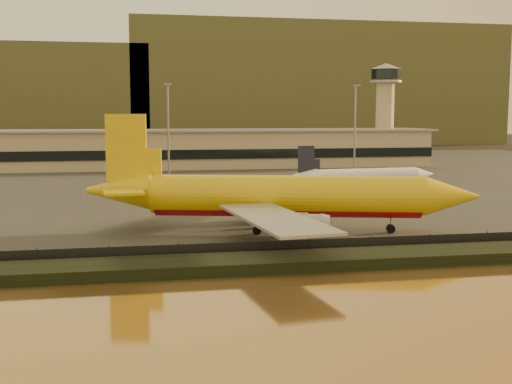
# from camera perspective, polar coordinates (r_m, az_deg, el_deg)

# --- Properties ---
(ground) EXTENTS (900.00, 900.00, 0.00)m
(ground) POSITION_cam_1_polar(r_m,az_deg,el_deg) (91.62, 1.31, -4.22)
(ground) COLOR black
(ground) RESTS_ON ground
(embankment) EXTENTS (320.00, 7.00, 1.40)m
(embankment) POSITION_cam_1_polar(r_m,az_deg,el_deg) (75.30, 4.04, -6.14)
(embankment) COLOR black
(embankment) RESTS_ON ground
(tarmac) EXTENTS (320.00, 220.00, 0.20)m
(tarmac) POSITION_cam_1_polar(r_m,az_deg,el_deg) (184.70, -4.89, 1.41)
(tarmac) COLOR #2D2D2D
(tarmac) RESTS_ON ground
(perimeter_fence) EXTENTS (300.00, 0.05, 2.20)m
(perimeter_fence) POSITION_cam_1_polar(r_m,az_deg,el_deg) (78.95, 3.30, -5.08)
(perimeter_fence) COLOR black
(perimeter_fence) RESTS_ON tarmac
(terminal_building) EXTENTS (202.00, 25.00, 12.60)m
(terminal_building) POSITION_cam_1_polar(r_m,az_deg,el_deg) (213.79, -9.64, 3.73)
(terminal_building) COLOR tan
(terminal_building) RESTS_ON tarmac
(control_tower) EXTENTS (11.20, 11.20, 35.50)m
(control_tower) POSITION_cam_1_polar(r_m,az_deg,el_deg) (236.29, 11.40, 7.73)
(control_tower) COLOR tan
(control_tower) RESTS_ON tarmac
(apron_light_masts) EXTENTS (152.20, 12.20, 25.40)m
(apron_light_masts) POSITION_cam_1_polar(r_m,az_deg,el_deg) (166.39, 0.95, 6.22)
(apron_light_masts) COLOR slate
(apron_light_masts) RESTS_ON tarmac
(distant_hills) EXTENTS (470.00, 160.00, 70.00)m
(distant_hills) POSITION_cam_1_polar(r_m,az_deg,el_deg) (428.11, -11.18, 8.60)
(distant_hills) COLOR brown
(distant_hills) RESTS_ON ground
(dhl_cargo_jet) EXTENTS (58.11, 55.72, 17.57)m
(dhl_cargo_jet) POSITION_cam_1_polar(r_m,az_deg,el_deg) (95.82, 2.09, -0.44)
(dhl_cargo_jet) COLOR gold
(dhl_cargo_jet) RESTS_ON tarmac
(white_narrowbody_jet) EXTENTS (36.55, 35.53, 10.49)m
(white_narrowbody_jet) POSITION_cam_1_polar(r_m,az_deg,el_deg) (151.14, 9.58, 1.36)
(white_narrowbody_jet) COLOR white
(white_narrowbody_jet) RESTS_ON tarmac
(gse_vehicle_yellow) EXTENTS (3.80, 1.87, 1.67)m
(gse_vehicle_yellow) POSITION_cam_1_polar(r_m,az_deg,el_deg) (123.01, 8.92, -0.96)
(gse_vehicle_yellow) COLOR gold
(gse_vehicle_yellow) RESTS_ON tarmac
(gse_vehicle_white) EXTENTS (4.93, 3.44, 2.03)m
(gse_vehicle_white) POSITION_cam_1_polar(r_m,az_deg,el_deg) (126.54, -5.20, -0.60)
(gse_vehicle_white) COLOR white
(gse_vehicle_white) RESTS_ON tarmac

